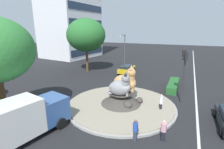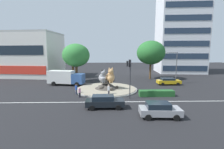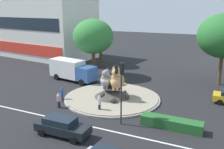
% 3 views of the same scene
% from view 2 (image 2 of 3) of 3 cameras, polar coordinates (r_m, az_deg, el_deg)
% --- Properties ---
extents(ground_plane, '(160.00, 160.00, 0.00)m').
position_cam_2_polar(ground_plane, '(28.72, -2.06, -5.56)').
color(ground_plane, black).
extents(lane_centreline, '(112.00, 0.20, 0.01)m').
position_cam_2_polar(lane_centreline, '(21.77, -2.21, -9.97)').
color(lane_centreline, silver).
rests_on(lane_centreline, ground).
extents(roundabout_island, '(11.18, 11.18, 1.45)m').
position_cam_2_polar(roundabout_island, '(28.60, -2.07, -4.74)').
color(roundabout_island, gray).
rests_on(roundabout_island, ground).
extents(cat_statue_grey, '(1.87, 2.53, 2.39)m').
position_cam_2_polar(cat_statue_grey, '(28.06, -3.46, -1.04)').
color(cat_statue_grey, gray).
rests_on(cat_statue_grey, roundabout_island).
extents(cat_statue_calico, '(1.86, 2.84, 2.75)m').
position_cam_2_polar(cat_statue_calico, '(28.01, -0.58, -0.78)').
color(cat_statue_calico, tan).
rests_on(cat_statue_calico, roundabout_island).
extents(traffic_light_mast, '(0.71, 0.61, 5.72)m').
position_cam_2_polar(traffic_light_mast, '(22.74, 6.40, 1.48)').
color(traffic_light_mast, '#2D2D33').
rests_on(traffic_light_mast, ground).
extents(shophouse_block, '(24.86, 13.97, 12.31)m').
position_cam_2_polar(shophouse_block, '(52.72, -31.14, 6.20)').
color(shophouse_block, silver).
rests_on(shophouse_block, ground).
extents(office_tower, '(15.38, 13.45, 30.32)m').
position_cam_2_polar(office_tower, '(59.44, 23.65, 15.46)').
color(office_tower, silver).
rests_on(office_tower, ground).
extents(clipped_hedge_strip, '(5.38, 1.20, 0.90)m').
position_cam_2_polar(clipped_hedge_strip, '(25.47, 15.90, -6.57)').
color(clipped_hedge_strip, '#235B28').
rests_on(clipped_hedge_strip, ground).
extents(broadleaf_tree_behind_island, '(4.31, 4.31, 7.26)m').
position_cam_2_polar(broadleaf_tree_behind_island, '(43.75, -14.19, 5.94)').
color(broadleaf_tree_behind_island, brown).
rests_on(broadleaf_tree_behind_island, ground).
extents(second_tree_near_tower, '(7.01, 7.01, 9.72)m').
position_cam_2_polar(second_tree_near_tower, '(40.75, 13.99, 7.74)').
color(second_tree_near_tower, brown).
rests_on(second_tree_near_tower, ground).
extents(third_tree_left, '(6.16, 6.16, 8.77)m').
position_cam_2_polar(third_tree_left, '(36.71, -13.00, 6.84)').
color(third_tree_left, brown).
rests_on(third_tree_left, ground).
extents(streetlight_arm, '(2.61, 0.31, 6.84)m').
position_cam_2_polar(streetlight_arm, '(36.46, 22.05, 3.19)').
color(streetlight_arm, '#4C4C51').
rests_on(streetlight_arm, ground).
extents(pedestrian_pink_shirt, '(0.39, 0.39, 1.60)m').
position_cam_2_polar(pedestrian_pink_shirt, '(24.18, -11.76, -6.27)').
color(pedestrian_pink_shirt, black).
rests_on(pedestrian_pink_shirt, ground).
extents(pedestrian_blue_shirt, '(0.37, 0.37, 1.66)m').
position_cam_2_polar(pedestrian_blue_shirt, '(26.05, -12.94, -5.20)').
color(pedestrian_blue_shirt, '#33384C').
rests_on(pedestrian_blue_shirt, ground).
extents(pedestrian_white_shirt, '(0.34, 0.34, 1.76)m').
position_cam_2_polar(pedestrian_white_shirt, '(24.63, -1.19, -5.58)').
color(pedestrian_white_shirt, black).
rests_on(pedestrian_white_shirt, ground).
extents(sedan_on_far_lane, '(4.70, 2.05, 1.57)m').
position_cam_2_polar(sedan_on_far_lane, '(19.30, -2.77, -9.78)').
color(sedan_on_far_lane, black).
rests_on(sedan_on_far_lane, ground).
extents(hatchback_near_shophouse, '(4.78, 2.12, 1.42)m').
position_cam_2_polar(hatchback_near_shophouse, '(35.01, 19.92, -2.30)').
color(hatchback_near_shophouse, gold).
rests_on(hatchback_near_shophouse, ground).
extents(parked_car_right, '(4.31, 2.23, 1.58)m').
position_cam_2_polar(parked_car_right, '(17.40, 16.92, -12.14)').
color(parked_car_right, '#99999E').
rests_on(parked_car_right, ground).
extents(delivery_box_truck, '(7.76, 3.63, 3.01)m').
position_cam_2_polar(delivery_box_truck, '(33.88, -16.64, -1.00)').
color(delivery_box_truck, '#335693').
rests_on(delivery_box_truck, ground).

